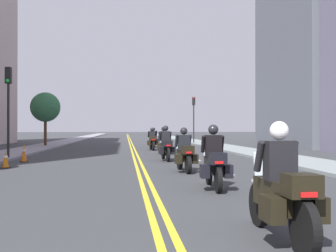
{
  "coord_description": "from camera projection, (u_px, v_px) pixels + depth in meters",
  "views": [
    {
      "loc": [
        -0.58,
        -0.28,
        1.52
      ],
      "look_at": [
        1.51,
        19.67,
        1.65
      ],
      "focal_mm": 43.91,
      "sensor_mm": 36.0,
      "label": 1
    }
  ],
  "objects": [
    {
      "name": "ground_plane",
      "position": [
        130.0,
        141.0,
        48.07
      ],
      "size": [
        264.0,
        264.0,
        0.0
      ],
      "primitive_type": "plane",
      "color": "#333538"
    },
    {
      "name": "sidewalk_left",
      "position": [
        67.0,
        141.0,
        47.31
      ],
      "size": [
        2.72,
        144.0,
        0.12
      ],
      "primitive_type": "cube",
      "color": "gray",
      "rests_on": "ground"
    },
    {
      "name": "sidewalk_right",
      "position": [
        191.0,
        141.0,
        48.82
      ],
      "size": [
        2.72,
        144.0,
        0.12
      ],
      "primitive_type": "cube",
      "color": "gray",
      "rests_on": "ground"
    },
    {
      "name": "centreline_yellow_inner",
      "position": [
        129.0,
        141.0,
        48.05
      ],
      "size": [
        0.12,
        132.0,
        0.01
      ],
      "primitive_type": "cube",
      "color": "yellow",
      "rests_on": "ground"
    },
    {
      "name": "centreline_yellow_outer",
      "position": [
        131.0,
        141.0,
        48.08
      ],
      "size": [
        0.12,
        132.0,
        0.01
      ],
      "primitive_type": "cube",
      "color": "yellow",
      "rests_on": "ground"
    },
    {
      "name": "lane_dashes_white",
      "position": [
        174.0,
        150.0,
        29.47
      ],
      "size": [
        0.14,
        56.4,
        0.01
      ],
      "color": "silver",
      "rests_on": "ground"
    },
    {
      "name": "building_right_1",
      "position": [
        328.0,
        45.0,
        35.23
      ],
      "size": [
        8.84,
        12.53,
        17.35
      ],
      "color": "slate",
      "rests_on": "ground"
    },
    {
      "name": "motorcycle_0",
      "position": [
        282.0,
        192.0,
        5.51
      ],
      "size": [
        0.77,
        2.25,
        1.62
      ],
      "rotation": [
        0.0,
        0.0,
        0.02
      ],
      "color": "black",
      "rests_on": "ground"
    },
    {
      "name": "motorcycle_1",
      "position": [
        214.0,
        163.0,
        10.28
      ],
      "size": [
        0.78,
        2.14,
        1.63
      ],
      "rotation": [
        0.0,
        0.0,
        -0.06
      ],
      "color": "black",
      "rests_on": "ground"
    },
    {
      "name": "motorcycle_2",
      "position": [
        184.0,
        154.0,
        14.37
      ],
      "size": [
        0.78,
        2.12,
        1.57
      ],
      "rotation": [
        0.0,
        0.0,
        0.06
      ],
      "color": "black",
      "rests_on": "ground"
    },
    {
      "name": "motorcycle_3",
      "position": [
        166.0,
        146.0,
        19.34
      ],
      "size": [
        0.78,
        2.24,
        1.67
      ],
      "rotation": [
        0.0,
        0.0,
        0.05
      ],
      "color": "black",
      "rests_on": "ground"
    },
    {
      "name": "motorcycle_4",
      "position": [
        164.0,
        143.0,
        24.07
      ],
      "size": [
        0.77,
        2.25,
        1.63
      ],
      "rotation": [
        0.0,
        0.0,
        0.03
      ],
      "color": "black",
      "rests_on": "ground"
    },
    {
      "name": "motorcycle_5",
      "position": [
        152.0,
        141.0,
        28.83
      ],
      "size": [
        0.78,
        2.14,
        1.59
      ],
      "rotation": [
        0.0,
        0.0,
        0.05
      ],
      "color": "black",
      "rests_on": "ground"
    },
    {
      "name": "motorcycle_6",
      "position": [
        154.0,
        139.0,
        33.31
      ],
      "size": [
        0.77,
        2.29,
        1.6
      ],
      "rotation": [
        0.0,
        0.0,
        -0.02
      ],
      "color": "black",
      "rests_on": "ground"
    },
    {
      "name": "traffic_cone_0",
      "position": [
        5.0,
        159.0,
        15.77
      ],
      "size": [
        0.31,
        0.31,
        0.69
      ],
      "color": "black",
      "rests_on": "ground"
    },
    {
      "name": "traffic_cone_2",
      "position": [
        24.0,
        153.0,
        18.66
      ],
      "size": [
        0.32,
        0.32,
        0.82
      ],
      "color": "black",
      "rests_on": "ground"
    },
    {
      "name": "traffic_light_near",
      "position": [
        8.0,
        96.0,
        20.04
      ],
      "size": [
        0.28,
        0.38,
        4.52
      ],
      "color": "black",
      "rests_on": "ground"
    },
    {
      "name": "traffic_light_far",
      "position": [
        194.0,
        111.0,
        41.07
      ],
      "size": [
        0.28,
        0.38,
        4.67
      ],
      "color": "black",
      "rests_on": "ground"
    },
    {
      "name": "street_tree_0",
      "position": [
        45.0,
        107.0,
        34.12
      ],
      "size": [
        2.46,
        2.46,
        4.53
      ],
      "color": "#4D3521",
      "rests_on": "ground"
    }
  ]
}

